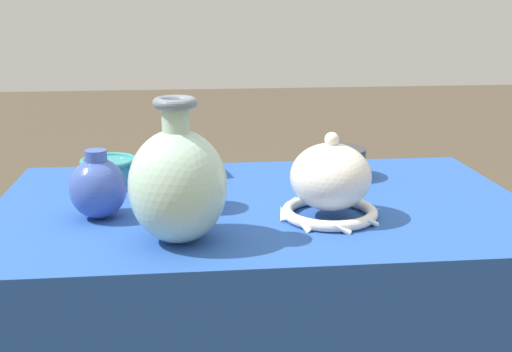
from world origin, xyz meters
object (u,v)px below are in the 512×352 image
object	(u,v)px
jar_round_cobalt	(98,188)
cup_wide_rose	(192,186)
vase_dome_bell	(330,184)
cup_wide_teal	(109,170)
pot_squat_charcoal	(339,163)
vase_tall_bulbous	(178,184)
mosaic_tile_box	(177,158)

from	to	relation	value
jar_round_cobalt	cup_wide_rose	distance (m)	0.19
vase_dome_bell	cup_wide_rose	size ratio (longest dim) A/B	2.09
cup_wide_teal	pot_squat_charcoal	distance (m)	0.54
vase_tall_bulbous	vase_dome_bell	xyz separation A→B (m)	(0.29, 0.10, -0.04)
jar_round_cobalt	cup_wide_teal	bearing A→B (deg)	91.60
vase_tall_bulbous	jar_round_cobalt	world-z (taller)	vase_tall_bulbous
pot_squat_charcoal	cup_wide_rose	world-z (taller)	cup_wide_rose
mosaic_tile_box	jar_round_cobalt	size ratio (longest dim) A/B	1.03
mosaic_tile_box	jar_round_cobalt	world-z (taller)	jar_round_cobalt
mosaic_tile_box	pot_squat_charcoal	xyz separation A→B (m)	(0.39, -0.06, -0.01)
cup_wide_teal	pot_squat_charcoal	world-z (taller)	pot_squat_charcoal
cup_wide_teal	jar_round_cobalt	bearing A→B (deg)	-88.40
cup_wide_teal	jar_round_cobalt	xyz separation A→B (m)	(0.01, -0.23, 0.03)
jar_round_cobalt	cup_wide_rose	bearing A→B (deg)	11.33
vase_tall_bulbous	vase_dome_bell	size ratio (longest dim) A/B	1.28
vase_dome_bell	mosaic_tile_box	size ratio (longest dim) A/B	1.44
vase_tall_bulbous	pot_squat_charcoal	world-z (taller)	vase_tall_bulbous
mosaic_tile_box	pot_squat_charcoal	size ratio (longest dim) A/B	1.10
pot_squat_charcoal	vase_dome_bell	bearing A→B (deg)	-106.41
vase_dome_bell	jar_round_cobalt	xyz separation A→B (m)	(-0.45, 0.05, -0.01)
vase_tall_bulbous	cup_wide_rose	xyz separation A→B (m)	(0.03, 0.18, -0.06)
cup_wide_rose	vase_tall_bulbous	bearing A→B (deg)	-97.97
pot_squat_charcoal	mosaic_tile_box	bearing A→B (deg)	171.90
vase_dome_bell	mosaic_tile_box	distance (m)	0.46
mosaic_tile_box	cup_wide_rose	world-z (taller)	cup_wide_rose
vase_dome_bell	jar_round_cobalt	size ratio (longest dim) A/B	1.47
mosaic_tile_box	cup_wide_teal	xyz separation A→B (m)	(-0.15, -0.06, -0.01)
cup_wide_teal	cup_wide_rose	bearing A→B (deg)	-46.09
mosaic_tile_box	vase_tall_bulbous	bearing A→B (deg)	-100.45
cup_wide_teal	cup_wide_rose	size ratio (longest dim) A/B	1.36
vase_tall_bulbous	vase_dome_bell	bearing A→B (deg)	18.23
pot_squat_charcoal	jar_round_cobalt	bearing A→B (deg)	-155.69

